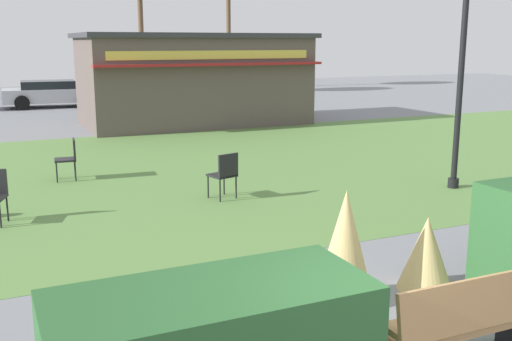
% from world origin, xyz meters
% --- Properties ---
extents(lawn_patch, '(36.00, 12.00, 0.01)m').
position_xyz_m(lawn_patch, '(0.00, 9.84, 0.00)').
color(lawn_patch, '#5B8442').
rests_on(lawn_patch, ground_plane).
extents(park_bench, '(1.70, 0.54, 0.95)m').
position_xyz_m(park_bench, '(0.69, 0.44, 0.48)').
color(park_bench, '#9E7547').
rests_on(park_bench, ground_plane).
extents(ornamental_grass_behind_left, '(0.71, 0.71, 1.33)m').
position_xyz_m(ornamental_grass_behind_left, '(0.52, 2.13, 0.67)').
color(ornamental_grass_behind_left, tan).
rests_on(ornamental_grass_behind_left, ground_plane).
extents(ornamental_grass_behind_right, '(0.66, 0.66, 0.90)m').
position_xyz_m(ornamental_grass_behind_right, '(1.62, 2.06, 0.45)').
color(ornamental_grass_behind_right, tan).
rests_on(ornamental_grass_behind_right, ground_plane).
extents(lamppost_mid, '(0.36, 0.36, 4.18)m').
position_xyz_m(lamppost_mid, '(5.57, 5.91, 2.63)').
color(lamppost_mid, black).
rests_on(lamppost_mid, ground_plane).
extents(food_kiosk, '(8.03, 4.43, 3.21)m').
position_xyz_m(food_kiosk, '(3.96, 17.46, 1.62)').
color(food_kiosk, '#594C47').
rests_on(food_kiosk, ground_plane).
extents(cafe_chair_east, '(0.54, 0.54, 0.89)m').
position_xyz_m(cafe_chair_east, '(0.99, 6.99, 0.53)').
color(cafe_chair_east, black).
rests_on(cafe_chair_east, ground_plane).
extents(cafe_chair_center, '(0.48, 0.48, 0.89)m').
position_xyz_m(cafe_chair_center, '(-1.44, 9.90, 0.53)').
color(cafe_chair_center, black).
rests_on(cafe_chair_center, ground_plane).
extents(parked_car_center_slot, '(4.31, 2.26, 1.20)m').
position_xyz_m(parked_car_center_slot, '(-0.14, 25.54, 0.64)').
color(parked_car_center_slot, '#B7BABF').
rests_on(parked_car_center_slot, ground_plane).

